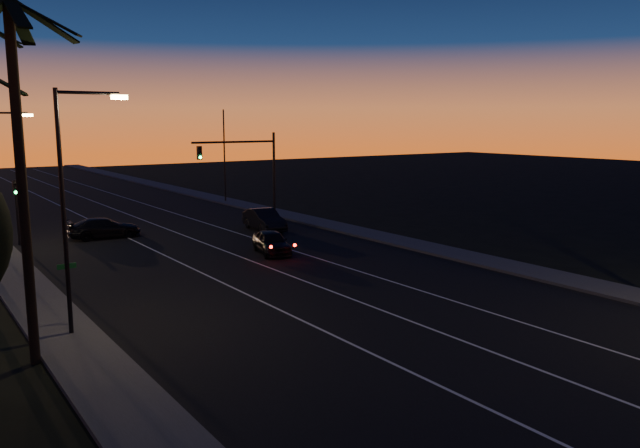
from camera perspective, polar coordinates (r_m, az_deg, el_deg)
road at (r=37.75m, az=-8.87°, el=-2.74°), size 20.00×170.00×0.01m
sidewalk_left at (r=34.52m, az=-25.89°, el=-4.60°), size 2.40×170.00×0.16m
sidewalk_right at (r=43.68m, az=4.46°, el=-0.92°), size 2.40×170.00×0.16m
lane_stripe_left at (r=36.58m, az=-13.10°, el=-3.25°), size 0.12×160.00×0.01m
lane_stripe_mid at (r=37.96m, az=-8.19°, el=-2.64°), size 0.12×160.00×0.01m
lane_stripe_right at (r=39.61m, az=-3.66°, el=-2.06°), size 0.12×160.00×0.01m
palm_near at (r=21.57m, az=-25.82°, el=6.39°), size 4.25×4.16×11.53m
streetlight_left_near at (r=24.01m, az=-21.82°, el=2.66°), size 2.55×0.26×9.00m
street_sign at (r=25.60m, az=-22.05°, el=-5.33°), size 0.70×0.06×2.60m
signal_mast at (r=49.17m, az=-6.62°, el=5.72°), size 7.10×0.41×7.00m
signal_post at (r=44.04m, az=-26.02°, el=1.94°), size 0.28×0.37×4.20m
far_pole_right at (r=61.62m, az=-8.73°, el=6.13°), size 0.14×0.14×9.00m
lead_car at (r=37.45m, az=-4.45°, el=-1.66°), size 2.70×4.80×1.39m
right_car at (r=45.44m, az=-5.12°, el=0.39°), size 2.24×4.93×1.57m
cross_car at (r=44.80m, az=-19.11°, el=-0.34°), size 4.91×2.32×1.38m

